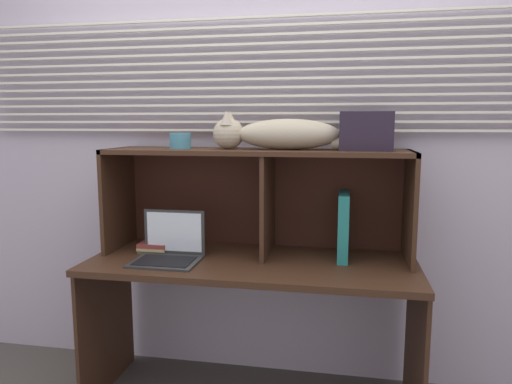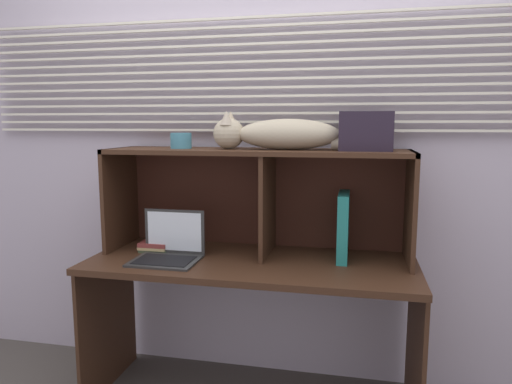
{
  "view_description": "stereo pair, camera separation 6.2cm",
  "coord_description": "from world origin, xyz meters",
  "px_view_note": "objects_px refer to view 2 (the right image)",
  "views": [
    {
      "loc": [
        0.41,
        -1.88,
        1.34
      ],
      "look_at": [
        0.0,
        0.32,
        1.02
      ],
      "focal_mm": 32.92,
      "sensor_mm": 36.0,
      "label": 1
    },
    {
      "loc": [
        0.47,
        -1.87,
        1.34
      ],
      "look_at": [
        0.0,
        0.32,
        1.02
      ],
      "focal_mm": 32.92,
      "sensor_mm": 36.0,
      "label": 2
    }
  ],
  "objects_px": {
    "cat": "(279,134)",
    "storage_box": "(366,131)",
    "book_stack": "(161,243)",
    "laptop": "(169,250)",
    "binder_upright": "(343,226)",
    "small_basket": "(181,141)"
  },
  "relations": [
    {
      "from": "laptop",
      "to": "book_stack",
      "type": "bearing_deg",
      "value": 123.26
    },
    {
      "from": "binder_upright",
      "to": "storage_box",
      "type": "xyz_separation_m",
      "value": [
        0.09,
        0.0,
        0.44
      ]
    },
    {
      "from": "cat",
      "to": "storage_box",
      "type": "relative_size",
      "value": 3.57
    },
    {
      "from": "small_basket",
      "to": "laptop",
      "type": "bearing_deg",
      "value": -90.99
    },
    {
      "from": "cat",
      "to": "small_basket",
      "type": "relative_size",
      "value": 8.08
    },
    {
      "from": "laptop",
      "to": "small_basket",
      "type": "relative_size",
      "value": 2.93
    },
    {
      "from": "storage_box",
      "to": "binder_upright",
      "type": "bearing_deg",
      "value": 180.0
    },
    {
      "from": "cat",
      "to": "laptop",
      "type": "height_order",
      "value": "cat"
    },
    {
      "from": "laptop",
      "to": "binder_upright",
      "type": "relative_size",
      "value": 0.96
    },
    {
      "from": "book_stack",
      "to": "storage_box",
      "type": "distance_m",
      "value": 1.16
    },
    {
      "from": "binder_upright",
      "to": "storage_box",
      "type": "distance_m",
      "value": 0.45
    },
    {
      "from": "binder_upright",
      "to": "small_basket",
      "type": "relative_size",
      "value": 3.04
    },
    {
      "from": "binder_upright",
      "to": "book_stack",
      "type": "bearing_deg",
      "value": -179.95
    },
    {
      "from": "book_stack",
      "to": "laptop",
      "type": "bearing_deg",
      "value": -56.74
    },
    {
      "from": "laptop",
      "to": "small_basket",
      "type": "distance_m",
      "value": 0.53
    },
    {
      "from": "binder_upright",
      "to": "small_basket",
      "type": "distance_m",
      "value": 0.89
    },
    {
      "from": "storage_box",
      "to": "cat",
      "type": "bearing_deg",
      "value": 180.0
    },
    {
      "from": "cat",
      "to": "storage_box",
      "type": "distance_m",
      "value": 0.4
    },
    {
      "from": "cat",
      "to": "laptop",
      "type": "distance_m",
      "value": 0.75
    },
    {
      "from": "book_stack",
      "to": "small_basket",
      "type": "distance_m",
      "value": 0.54
    },
    {
      "from": "book_stack",
      "to": "storage_box",
      "type": "relative_size",
      "value": 1.03
    },
    {
      "from": "cat",
      "to": "small_basket",
      "type": "distance_m",
      "value": 0.49
    }
  ]
}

